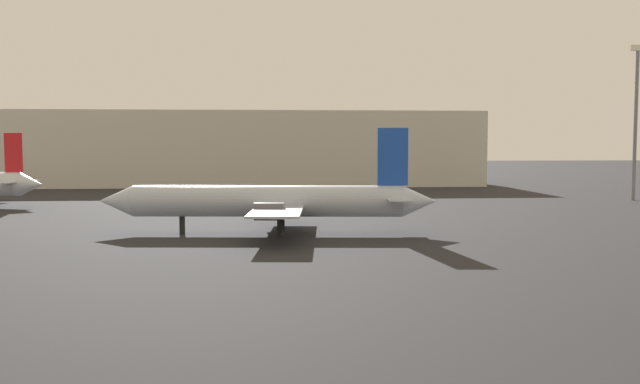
{
  "coord_description": "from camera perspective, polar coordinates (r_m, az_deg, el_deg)",
  "views": [
    {
      "loc": [
        -2.71,
        -9.11,
        8.17
      ],
      "look_at": [
        2.11,
        52.14,
        3.74
      ],
      "focal_mm": 38.27,
      "sensor_mm": 36.0,
      "label": 1
    }
  ],
  "objects": [
    {
      "name": "airplane_distant",
      "position": [
        61.37,
        -4.12,
        -0.76
      ],
      "size": [
        30.5,
        20.29,
        9.51
      ],
      "rotation": [
        0.0,
        0.0,
        3.05
      ],
      "color": "#B2BCCC",
      "rests_on": "ground_plane"
    },
    {
      "name": "light_mast_right",
      "position": [
        106.98,
        24.9,
        5.93
      ],
      "size": [
        2.4,
        0.5,
        21.93
      ],
      "color": "slate",
      "rests_on": "ground_plane"
    },
    {
      "name": "terminal_building",
      "position": [
        137.08,
        -7.77,
        3.62
      ],
      "size": [
        97.75,
        25.17,
        14.14
      ],
      "primitive_type": "cube",
      "color": "beige",
      "rests_on": "ground_plane"
    }
  ]
}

